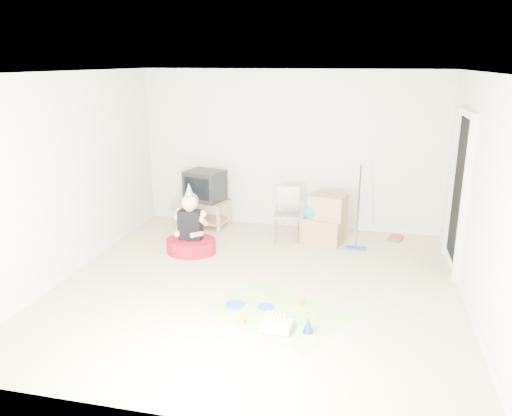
% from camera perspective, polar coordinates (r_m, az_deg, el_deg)
% --- Properties ---
extents(ground, '(5.00, 5.00, 0.00)m').
position_cam_1_polar(ground, '(6.36, 0.08, -8.87)').
color(ground, beige).
rests_on(ground, ground).
extents(doorway_recess, '(0.02, 0.90, 2.05)m').
position_cam_1_polar(doorway_recess, '(7.12, 22.24, 1.44)').
color(doorway_recess, black).
rests_on(doorway_recess, ground).
extents(tv_stand, '(0.81, 0.58, 0.46)m').
position_cam_1_polar(tv_stand, '(8.49, -5.77, -0.34)').
color(tv_stand, olive).
rests_on(tv_stand, ground).
extents(crt_tv, '(0.69, 0.62, 0.51)m').
position_cam_1_polar(crt_tv, '(8.38, -5.85, 2.56)').
color(crt_tv, black).
rests_on(crt_tv, tv_stand).
extents(folding_chair, '(0.42, 0.41, 0.86)m').
position_cam_1_polar(folding_chair, '(7.79, 3.57, -0.77)').
color(folding_chair, gray).
rests_on(folding_chair, ground).
extents(cardboard_boxes, '(0.71, 0.60, 0.76)m').
position_cam_1_polar(cardboard_boxes, '(7.77, 7.86, -1.32)').
color(cardboard_boxes, '#A88051').
rests_on(cardboard_boxes, ground).
extents(floor_mop, '(0.30, 0.41, 1.21)m').
position_cam_1_polar(floor_mop, '(7.58, 11.43, -2.79)').
color(floor_mop, '#223DAE').
rests_on(floor_mop, ground).
extents(book_pile, '(0.27, 0.30, 0.05)m').
position_cam_1_polar(book_pile, '(8.20, 15.72, -3.34)').
color(book_pile, '#216546').
rests_on(book_pile, ground).
extents(seated_woman, '(0.74, 0.74, 1.06)m').
position_cam_1_polar(seated_woman, '(7.39, -7.45, -3.36)').
color(seated_woman, '#AB0F22').
rests_on(seated_woman, ground).
extents(party_mat, '(1.71, 1.54, 0.01)m').
position_cam_1_polar(party_mat, '(5.73, 2.40, -11.90)').
color(party_mat, '#F33397').
rests_on(party_mat, ground).
extents(birthday_cake, '(0.34, 0.28, 0.15)m').
position_cam_1_polar(birthday_cake, '(5.38, 2.38, -13.36)').
color(birthday_cake, silver).
rests_on(birthday_cake, party_mat).
extents(blue_plate_near, '(0.24, 0.24, 0.01)m').
position_cam_1_polar(blue_plate_near, '(5.83, 1.18, -11.23)').
color(blue_plate_near, blue).
rests_on(blue_plate_near, party_mat).
extents(blue_plate_far, '(0.32, 0.32, 0.01)m').
position_cam_1_polar(blue_plate_far, '(5.88, -2.41, -10.99)').
color(blue_plate_far, blue).
rests_on(blue_plate_far, party_mat).
extents(orange_cup_near, '(0.08, 0.08, 0.08)m').
position_cam_1_polar(orange_cup_near, '(5.86, 4.90, -10.76)').
color(orange_cup_near, orange).
rests_on(orange_cup_near, party_mat).
extents(orange_cup_far, '(0.08, 0.08, 0.08)m').
position_cam_1_polar(orange_cup_far, '(5.48, -1.60, -12.78)').
color(orange_cup_far, orange).
rests_on(orange_cup_far, party_mat).
extents(blue_party_hat, '(0.16, 0.16, 0.17)m').
position_cam_1_polar(blue_party_hat, '(5.34, 5.98, -13.14)').
color(blue_party_hat, '#183CA8').
rests_on(blue_party_hat, party_mat).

